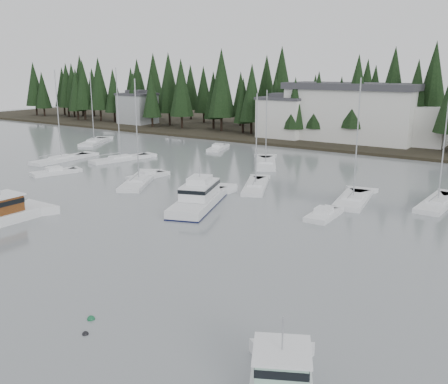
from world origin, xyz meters
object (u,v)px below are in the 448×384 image
object	(u,v)px
harbor_inn	(363,113)
sailboat_6	(94,143)
runabout_1	(323,216)
cabin_cruiser_center	(199,199)
sailboat_1	(139,182)
runabout_0	(54,173)
house_far_west	(137,108)
sailboat_5	(438,205)
sailboat_11	(120,160)
runabout_4	(147,177)
sailboat_10	(256,188)
sailboat_7	(266,164)
runabout_3	(218,149)
sailboat_4	(353,201)
sailboat_9	(62,160)
house_west	(283,116)

from	to	relation	value
harbor_inn	sailboat_6	xyz separation A→B (m)	(-42.83, -28.39, -5.71)
harbor_inn	runabout_1	world-z (taller)	harbor_inn
cabin_cruiser_center	sailboat_6	xyz separation A→B (m)	(-43.72, 24.51, -0.65)
sailboat_1	runabout_0	distance (m)	13.68
sailboat_6	runabout_1	bearing A→B (deg)	-139.07
house_far_west	sailboat_5	size ratio (longest dim) A/B	0.73
sailboat_11	runabout_4	xyz separation A→B (m)	(12.29, -7.21, 0.05)
sailboat_10	runabout_1	size ratio (longest dim) A/B	2.35
sailboat_6	sailboat_7	size ratio (longest dim) A/B	1.20
runabout_0	runabout_1	distance (m)	38.91
sailboat_6	sailboat_10	size ratio (longest dim) A/B	1.17
runabout_3	runabout_4	distance (m)	25.27
sailboat_6	sailboat_4	bearing A→B (deg)	-132.20
sailboat_6	house_far_west	bearing A→B (deg)	-0.91
sailboat_11	house_far_west	bearing A→B (deg)	53.72
sailboat_5	runabout_3	world-z (taller)	sailboat_5
sailboat_7	runabout_0	distance (m)	30.41
sailboat_9	sailboat_6	bearing A→B (deg)	30.29
runabout_3	runabout_0	bearing A→B (deg)	150.31
cabin_cruiser_center	house_far_west	bearing A→B (deg)	28.45
house_far_west	cabin_cruiser_center	size ratio (longest dim) A/B	0.72
harbor_inn	runabout_0	bearing A→B (deg)	-116.39
sailboat_4	sailboat_7	distance (m)	22.64
sailboat_4	sailboat_11	xyz separation A→B (m)	(-39.21, 3.49, 0.01)
harbor_inn	runabout_0	distance (m)	57.33
sailboat_11	runabout_1	world-z (taller)	sailboat_11
harbor_inn	sailboat_9	world-z (taller)	sailboat_9
sailboat_5	sailboat_6	bearing A→B (deg)	83.71
sailboat_9	sailboat_11	world-z (taller)	sailboat_11
cabin_cruiser_center	sailboat_9	world-z (taller)	sailboat_9
sailboat_6	runabout_4	xyz separation A→B (m)	(29.75, -17.40, 0.06)
sailboat_9	sailboat_1	bearing A→B (deg)	-104.73
cabin_cruiser_center	sailboat_10	distance (m)	10.40
harbor_inn	house_west	bearing A→B (deg)	-167.48
sailboat_10	runabout_4	world-z (taller)	sailboat_10
house_far_west	sailboat_10	distance (m)	71.94
sailboat_11	runabout_0	size ratio (longest dim) A/B	2.30
house_west	sailboat_11	xyz separation A→B (m)	(-10.32, -35.24, -4.57)
sailboat_9	runabout_1	size ratio (longest dim) A/B	2.86
house_far_west	runabout_3	world-z (taller)	house_far_west
sailboat_1	runabout_1	world-z (taller)	sailboat_1
house_far_west	runabout_4	distance (m)	62.66
sailboat_1	sailboat_9	distance (m)	21.41
harbor_inn	runabout_3	distance (m)	28.84
sailboat_7	sailboat_10	bearing A→B (deg)	175.42
cabin_cruiser_center	runabout_3	distance (m)	37.33
sailboat_5	sailboat_6	xyz separation A→B (m)	(-64.63, 9.93, 0.01)
house_far_west	sailboat_11	size ratio (longest dim) A/B	0.57
harbor_inn	cabin_cruiser_center	size ratio (longest dim) A/B	2.52
sailboat_6	runabout_0	bearing A→B (deg)	-171.07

